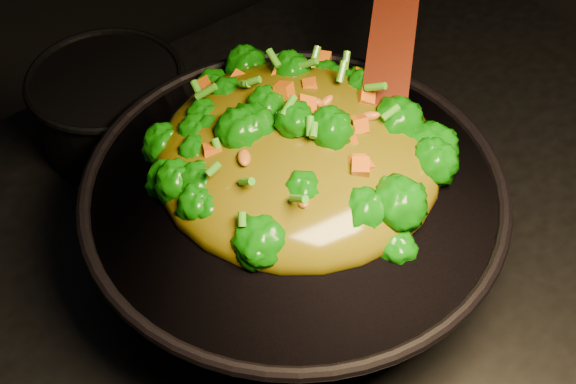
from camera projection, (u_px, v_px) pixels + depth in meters
wok at (294, 225)px, 0.89m from camera, size 0.58×0.58×0.12m
stir_fry at (298, 125)px, 0.83m from camera, size 0.32×0.32×0.11m
spatula at (387, 76)px, 0.88m from camera, size 0.27×0.25×0.13m
back_pot at (111, 108)px, 1.03m from camera, size 0.23×0.23×0.11m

